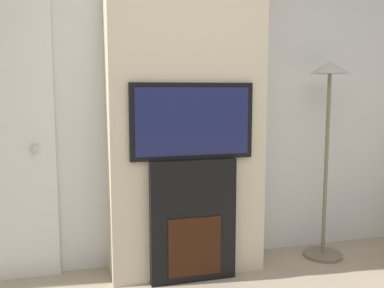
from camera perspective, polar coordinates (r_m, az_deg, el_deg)
name	(u,v)px	position (r m, az deg, el deg)	size (l,w,h in m)	color
wall_back	(178,92)	(3.37, -1.88, 6.90)	(6.00, 0.06, 2.70)	silver
chimney_breast	(185,92)	(3.16, -0.93, 6.89)	(1.14, 0.38, 2.70)	beige
fireplace	(192,220)	(3.12, 0.01, -10.12)	(0.62, 0.15, 0.88)	black
television	(192,121)	(2.98, 0.02, 3.05)	(0.88, 0.07, 0.53)	black
floor_lamp	(328,115)	(3.57, 17.69, 3.75)	(0.32, 0.32, 1.60)	#726651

